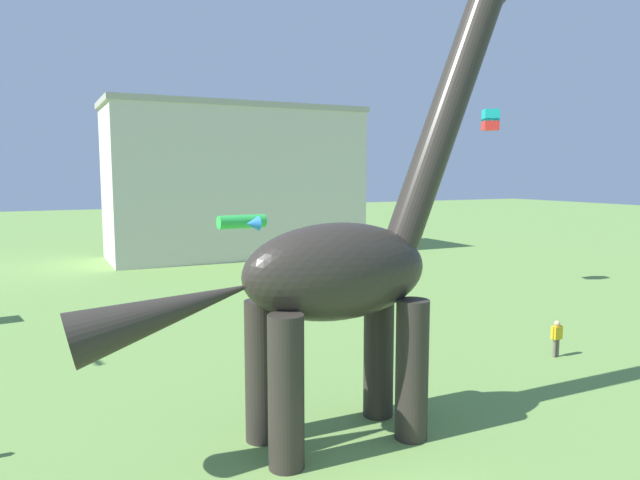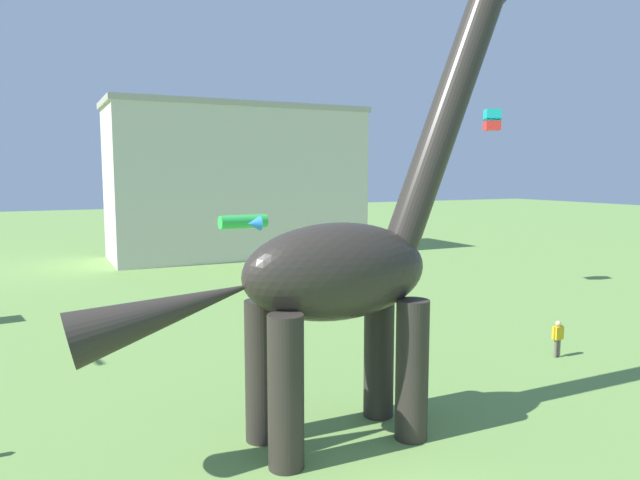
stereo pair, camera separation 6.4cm
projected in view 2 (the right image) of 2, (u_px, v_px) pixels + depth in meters
name	position (u px, v px, depth m)	size (l,w,h in m)	color
dinosaur_sculpture	(335.00, 272.00, 16.14)	(12.78, 2.71, 13.36)	#2D2823
person_vendor_side	(267.00, 343.00, 24.11)	(0.36, 0.16, 0.97)	#6B6056
person_far_spectator	(558.00, 335.00, 24.00)	(0.57, 0.25, 1.53)	#6B6056
kite_far_left	(245.00, 222.00, 35.57)	(3.04, 2.62, 0.88)	green
kite_mid_right	(492.00, 120.00, 36.75)	(1.21, 1.21, 1.29)	#19B2B7
background_building_block	(238.00, 181.00, 53.12)	(22.80, 8.44, 13.52)	beige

